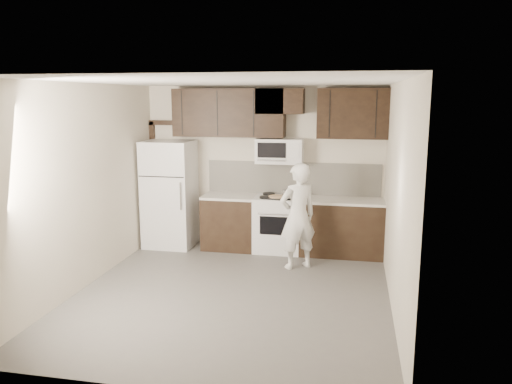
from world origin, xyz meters
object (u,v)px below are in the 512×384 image
(stove, at_px, (278,224))
(person, at_px, (298,216))
(refrigerator, at_px, (170,194))
(microwave, at_px, (280,151))

(stove, distance_m, person, 0.94)
(refrigerator, height_order, person, refrigerator)
(stove, relative_size, person, 0.59)
(person, bearing_deg, refrigerator, -51.65)
(stove, xyz_separation_m, refrigerator, (-1.85, -0.05, 0.44))
(stove, xyz_separation_m, microwave, (-0.00, 0.12, 1.19))
(microwave, relative_size, person, 0.48)
(refrigerator, distance_m, person, 2.38)
(stove, bearing_deg, refrigerator, -178.49)
(stove, bearing_deg, microwave, 90.10)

